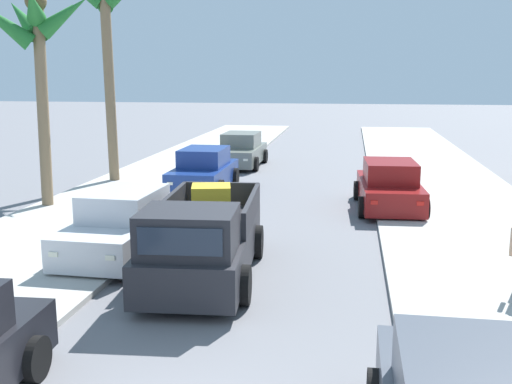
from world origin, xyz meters
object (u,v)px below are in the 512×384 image
Objects in this scene: car_left_far at (204,171)px; car_right_mid at (124,225)px; pickup_truck at (203,242)px; palm_tree_right_mid at (36,34)px; car_left_near at (389,187)px; palm_tree_left_fore at (107,5)px; car_right_near at (241,151)px.

car_right_mid is at bearing -89.57° from car_left_far.
palm_tree_right_mid is (-6.57, 5.95, 4.59)m from pickup_truck.
car_left_near is at bearing 7.29° from palm_tree_right_mid.
car_right_mid and car_left_far have the same top height.
palm_tree_left_fore is at bearing 166.69° from car_left_far.
pickup_truck is 9.98m from palm_tree_right_mid.
car_left_near and car_right_near have the same top height.
car_left_near and car_left_far have the same top height.
palm_tree_right_mid is at bearing -172.71° from car_left_near.
car_left_near is 8.74m from car_right_mid.
car_right_near is at bearing 50.71° from palm_tree_left_fore.
palm_tree_left_fore is 1.22× the size of palm_tree_right_mid.
car_right_mid is 11.45m from palm_tree_left_fore.
car_left_near is at bearing -18.49° from car_left_far.
car_right_mid is at bearing -91.02° from car_right_near.
palm_tree_left_fore is (-3.84, 8.98, 5.97)m from car_right_mid.
car_left_near is at bearing -52.53° from car_right_near.
palm_tree_right_mid is (-0.49, -4.44, -1.30)m from palm_tree_left_fore.
pickup_truck is at bearing -76.37° from car_left_far.
car_right_near is at bearing 64.13° from palm_tree_right_mid.
car_right_mid is at bearing -46.37° from palm_tree_right_mid.
car_right_near and car_right_mid have the same top height.
pickup_truck is 9.77m from car_left_far.
palm_tree_left_fore is 4.65m from palm_tree_right_mid.
pickup_truck is at bearing -119.75° from car_left_near.
palm_tree_left_fore reaches higher than palm_tree_right_mid.
pickup_truck is 15.51m from car_right_near.
pickup_truck is 0.80× the size of palm_tree_right_mid.
car_right_near is at bearing 97.38° from pickup_truck.
car_left_near is at bearing 60.25° from pickup_truck.
palm_tree_left_fore is (-10.27, 3.06, 5.97)m from car_left_near.
car_left_near is 1.01× the size of car_right_near.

